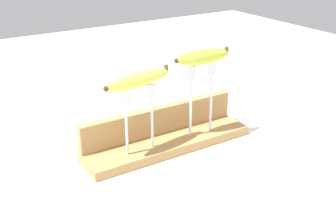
% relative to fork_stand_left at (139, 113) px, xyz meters
% --- Properties ---
extents(ground_plane, '(3.00, 3.00, 0.00)m').
position_rel_fork_stand_left_xyz_m(ground_plane, '(0.10, 0.02, -0.13)').
color(ground_plane, white).
extents(wooden_board, '(0.48, 0.12, 0.03)m').
position_rel_fork_stand_left_xyz_m(wooden_board, '(0.10, 0.02, -0.12)').
color(wooden_board, '#A87F4C').
rests_on(wooden_board, ground).
extents(board_backstop, '(0.47, 0.03, 0.08)m').
position_rel_fork_stand_left_xyz_m(board_backstop, '(0.10, 0.06, -0.07)').
color(board_backstop, '#A87F4C').
rests_on(board_backstop, wooden_board).
extents(fork_stand_left, '(0.10, 0.01, 0.17)m').
position_rel_fork_stand_left_xyz_m(fork_stand_left, '(0.00, 0.00, 0.00)').
color(fork_stand_left, silver).
rests_on(fork_stand_left, wooden_board).
extents(fork_stand_right, '(0.09, 0.01, 0.20)m').
position_rel_fork_stand_left_xyz_m(fork_stand_right, '(0.19, 0.00, 0.01)').
color(fork_stand_right, silver).
rests_on(fork_stand_right, wooden_board).
extents(banana_raised_left, '(0.20, 0.07, 0.04)m').
position_rel_fork_stand_left_xyz_m(banana_raised_left, '(-0.00, -0.00, 0.09)').
color(banana_raised_left, '#DBD147').
rests_on(banana_raised_left, fork_stand_left).
extents(banana_raised_right, '(0.17, 0.05, 0.04)m').
position_rel_fork_stand_left_xyz_m(banana_raised_right, '(0.19, 0.00, 0.12)').
color(banana_raised_right, '#B2C138').
rests_on(banana_raised_right, fork_stand_right).
extents(fork_fallen_near, '(0.16, 0.07, 0.01)m').
position_rel_fork_stand_left_xyz_m(fork_fallen_near, '(0.32, -0.16, -0.13)').
color(fork_fallen_near, silver).
rests_on(fork_fallen_near, ground).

